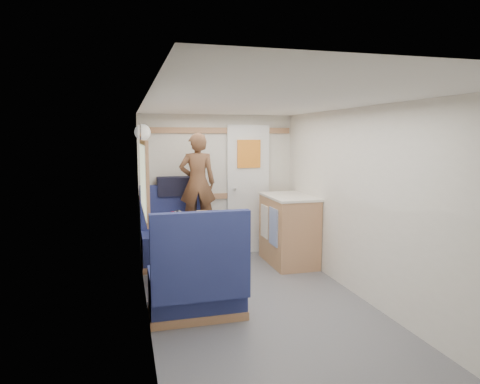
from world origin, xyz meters
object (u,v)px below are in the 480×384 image
object	(u,v)px
tumbler_left	(178,224)
dinette_table	(184,238)
bench_near	(197,287)
dome_light	(143,132)
bench_far	(176,243)
wine_glass	(173,215)
bread_loaf	(201,216)
beer_glass	(204,219)
pepper_grinder	(185,220)
galley_counter	(288,229)
orange_fruit	(203,222)
tumbler_right	(189,218)
person	(197,183)
cheese_block	(195,223)
duffel_bag	(177,186)
tumbler_mid	(178,216)
salt_grinder	(190,220)
tray	(197,226)

from	to	relation	value
tumbler_left	dinette_table	bearing A→B (deg)	66.00
bench_near	dome_light	distance (m)	2.28
bench_far	wine_glass	world-z (taller)	bench_far
wine_glass	bread_loaf	bearing A→B (deg)	35.96
beer_glass	pepper_grinder	bearing A→B (deg)	161.13
galley_counter	orange_fruit	xyz separation A→B (m)	(-1.28, -0.70, 0.30)
bench_far	tumbler_right	distance (m)	0.90
person	cheese_block	xyz separation A→B (m)	(-0.18, -0.93, -0.34)
bench_far	dome_light	xyz separation A→B (m)	(-0.39, -0.01, 1.45)
dome_light	tumbler_right	size ratio (longest dim) A/B	1.90
tumbler_right	duffel_bag	bearing A→B (deg)	90.95
dome_light	wine_glass	size ratio (longest dim) A/B	1.19
cheese_block	bread_loaf	bearing A→B (deg)	69.29
dinette_table	tumbler_left	bearing A→B (deg)	-114.00
orange_fruit	beer_glass	size ratio (longest dim) A/B	0.59
wine_glass	tumbler_mid	size ratio (longest dim) A/B	1.39
bench_near	duffel_bag	xyz separation A→B (m)	(0.06, 1.98, 0.72)
tumbler_right	salt_grinder	bearing A→B (deg)	-93.86
duffel_bag	bench_near	bearing A→B (deg)	-90.76
orange_fruit	beer_glass	bearing A→B (deg)	76.65
bench_far	salt_grinder	size ratio (longest dim) A/B	10.50
bench_far	dome_light	distance (m)	1.50
tumbler_mid	bread_loaf	world-z (taller)	tumbler_mid
galley_counter	tumbler_left	xyz separation A→B (m)	(-1.57, -0.77, 0.31)
dinette_table	beer_glass	bearing A→B (deg)	-2.57
tumbler_mid	bread_loaf	xyz separation A→B (m)	(0.27, -0.02, -0.01)
salt_grinder	bread_loaf	world-z (taller)	salt_grinder
bench_near	bench_far	bearing A→B (deg)	90.00
wine_glass	galley_counter	bearing A→B (deg)	20.74
orange_fruit	tumbler_mid	bearing A→B (deg)	122.16
bench_far	beer_glass	size ratio (longest dim) A/B	9.52
wine_glass	tumbler_mid	distance (m)	0.30
beer_glass	bread_loaf	distance (m)	0.21
orange_fruit	tumbler_left	bearing A→B (deg)	-166.24
person	cheese_block	bearing A→B (deg)	84.72
bench_far	tray	distance (m)	1.14
beer_glass	bench_near	bearing A→B (deg)	-104.75
bench_near	tumbler_right	size ratio (longest dim) A/B	9.96
cheese_block	tumbler_left	world-z (taller)	tumbler_left
dome_light	person	xyz separation A→B (m)	(0.68, -0.03, -0.65)
orange_fruit	wine_glass	xyz separation A→B (m)	(-0.32, 0.10, 0.07)
galley_counter	tray	size ratio (longest dim) A/B	2.64
duffel_bag	pepper_grinder	distance (m)	1.09
galley_counter	cheese_block	world-z (taller)	galley_counter
cheese_block	person	bearing A→B (deg)	78.77
dome_light	galley_counter	bearing A→B (deg)	-9.18
wine_glass	tumbler_left	size ratio (longest dim) A/B	1.41
tray	cheese_block	distance (m)	0.08
tray	beer_glass	world-z (taller)	beer_glass
galley_counter	bench_far	bearing A→B (deg)	167.90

